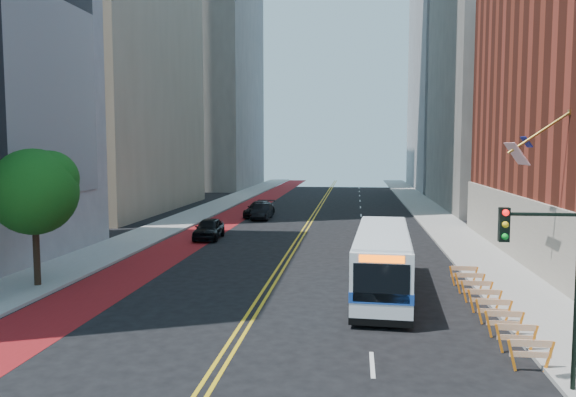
# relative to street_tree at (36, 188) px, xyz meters

# --- Properties ---
(ground) EXTENTS (160.00, 160.00, 0.00)m
(ground) POSITION_rel_street_tree_xyz_m (11.24, -6.04, -4.91)
(ground) COLOR black
(ground) RESTS_ON ground
(sidewalk_left) EXTENTS (4.00, 140.00, 0.15)m
(sidewalk_left) POSITION_rel_street_tree_xyz_m (-0.76, 23.96, -4.84)
(sidewalk_left) COLOR gray
(sidewalk_left) RESTS_ON ground
(sidewalk_right) EXTENTS (4.00, 140.00, 0.15)m
(sidewalk_right) POSITION_rel_street_tree_xyz_m (23.24, 23.96, -4.84)
(sidewalk_right) COLOR gray
(sidewalk_right) RESTS_ON ground
(bus_lane_paint) EXTENTS (3.60, 140.00, 0.01)m
(bus_lane_paint) POSITION_rel_street_tree_xyz_m (3.14, 23.96, -4.91)
(bus_lane_paint) COLOR maroon
(bus_lane_paint) RESTS_ON ground
(center_line_inner) EXTENTS (0.14, 140.00, 0.01)m
(center_line_inner) POSITION_rel_street_tree_xyz_m (11.06, 23.96, -4.91)
(center_line_inner) COLOR gold
(center_line_inner) RESTS_ON ground
(center_line_outer) EXTENTS (0.14, 140.00, 0.01)m
(center_line_outer) POSITION_rel_street_tree_xyz_m (11.42, 23.96, -4.91)
(center_line_outer) COLOR gold
(center_line_outer) RESTS_ON ground
(lane_dashes) EXTENTS (0.14, 98.20, 0.01)m
(lane_dashes) POSITION_rel_street_tree_xyz_m (16.04, 31.96, -4.90)
(lane_dashes) COLOR silver
(lane_dashes) RESTS_ON ground
(midrise_right_near) EXTENTS (18.00, 26.00, 40.00)m
(midrise_right_near) POSITION_rel_street_tree_xyz_m (34.24, 41.96, 15.09)
(midrise_right_near) COLOR slate
(midrise_right_near) RESTS_ON ground
(midrise_right_far) EXTENTS (20.00, 28.00, 55.00)m
(midrise_right_far) POSITION_rel_street_tree_xyz_m (35.24, 71.96, 22.59)
(midrise_right_far) COLOR gray
(midrise_right_far) RESTS_ON ground
(midrise_left_far) EXTENTS (20.00, 26.00, 65.00)m
(midrise_left_far) POSITION_rel_street_tree_xyz_m (-12.76, 71.96, 27.59)
(midrise_left_far) COLOR slate
(midrise_left_far) RESTS_ON ground
(construction_barriers) EXTENTS (1.42, 10.91, 1.00)m
(construction_barriers) POSITION_rel_street_tree_xyz_m (20.84, -2.62, -4.24)
(construction_barriers) COLOR orange
(construction_barriers) RESTS_ON ground
(street_tree) EXTENTS (4.20, 4.20, 6.70)m
(street_tree) POSITION_rel_street_tree_xyz_m (0.00, 0.00, 0.00)
(street_tree) COLOR black
(street_tree) RESTS_ON sidewalk_left
(traffic_signal) EXTENTS (2.21, 0.34, 5.07)m
(traffic_signal) POSITION_rel_street_tree_xyz_m (20.66, -9.55, -1.19)
(traffic_signal) COLOR black
(traffic_signal) RESTS_ON sidewalk_right
(transit_bus) EXTENTS (3.02, 11.18, 3.04)m
(transit_bus) POSITION_rel_street_tree_xyz_m (16.75, 0.90, -3.32)
(transit_bus) COLOR silver
(transit_bus) RESTS_ON ground
(car_a) EXTENTS (2.11, 4.72, 1.57)m
(car_a) POSITION_rel_street_tree_xyz_m (4.46, 15.51, -4.12)
(car_a) COLOR black
(car_a) RESTS_ON ground
(car_b) EXTENTS (1.63, 4.57, 1.50)m
(car_b) POSITION_rel_street_tree_xyz_m (6.48, 27.73, -4.16)
(car_b) COLOR black
(car_b) RESTS_ON ground
(car_c) EXTENTS (2.79, 5.51, 1.53)m
(car_c) POSITION_rel_street_tree_xyz_m (5.91, 29.55, -4.14)
(car_c) COLOR black
(car_c) RESTS_ON ground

